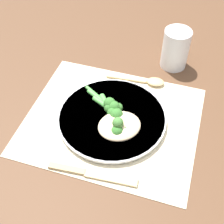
# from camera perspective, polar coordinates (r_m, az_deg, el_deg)

# --- Properties ---
(ground_plane) EXTENTS (3.00, 3.00, 0.00)m
(ground_plane) POSITION_cam_1_polar(r_m,az_deg,el_deg) (0.78, -0.00, -1.62)
(ground_plane) COLOR brown
(placemat) EXTENTS (0.42, 0.35, 0.00)m
(placemat) POSITION_cam_1_polar(r_m,az_deg,el_deg) (0.77, -0.00, -1.52)
(placemat) COLOR beige
(placemat) RESTS_ON ground_plane
(plate) EXTENTS (0.27, 0.27, 0.01)m
(plate) POSITION_cam_1_polar(r_m,az_deg,el_deg) (0.77, -0.00, -1.03)
(plate) COLOR white
(plate) RESTS_ON placemat
(chicken_fillet) EXTENTS (0.13, 0.13, 0.02)m
(chicken_fillet) POSITION_cam_1_polar(r_m,az_deg,el_deg) (0.73, 1.36, -2.53)
(chicken_fillet) COLOR beige
(chicken_fillet) RESTS_ON plate
(pesto_dollop_primary) EXTENTS (0.03, 0.03, 0.03)m
(pesto_dollop_primary) POSITION_cam_1_polar(r_m,az_deg,el_deg) (0.71, 1.09, -1.97)
(pesto_dollop_primary) COLOR #477F38
(pesto_dollop_primary) RESTS_ON chicken_fillet
(broccoli_stalk_front) EXTENTS (0.11, 0.12, 0.03)m
(broccoli_stalk_front) POSITION_cam_1_polar(r_m,az_deg,el_deg) (0.73, 0.75, -2.13)
(broccoli_stalk_front) COLOR #51A847
(broccoli_stalk_front) RESTS_ON plate
(broccoli_stalk_right) EXTENTS (0.09, 0.07, 0.03)m
(broccoli_stalk_right) POSITION_cam_1_polar(r_m,az_deg,el_deg) (0.75, 0.34, -0.03)
(broccoli_stalk_right) COLOR #51A847
(broccoli_stalk_right) RESTS_ON plate
(broccoli_stalk_rear) EXTENTS (0.11, 0.07, 0.03)m
(broccoli_stalk_rear) POSITION_cam_1_polar(r_m,az_deg,el_deg) (0.77, -0.08, 0.99)
(broccoli_stalk_rear) COLOR #51A847
(broccoli_stalk_rear) RESTS_ON plate
(broccoli_stalk_left) EXTENTS (0.10, 0.08, 0.03)m
(broccoli_stalk_left) POSITION_cam_1_polar(r_m,az_deg,el_deg) (0.77, -0.85, 1.57)
(broccoli_stalk_left) COLOR #51A847
(broccoli_stalk_left) RESTS_ON plate
(knife) EXTENTS (0.20, 0.03, 0.01)m
(knife) POSITION_cam_1_polar(r_m,az_deg,el_deg) (0.68, -3.85, -11.17)
(knife) COLOR tan
(knife) RESTS_ON placemat
(spoon) EXTENTS (0.16, 0.04, 0.01)m
(spoon) POSITION_cam_1_polar(r_m,az_deg,el_deg) (0.87, 6.79, 5.63)
(spoon) COLOR tan
(spoon) RESTS_ON placemat
(water_glass) EXTENTS (0.07, 0.07, 0.11)m
(water_glass) POSITION_cam_1_polar(r_m,az_deg,el_deg) (0.91, 11.53, 11.25)
(water_glass) COLOR white
(water_glass) RESTS_ON ground_plane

